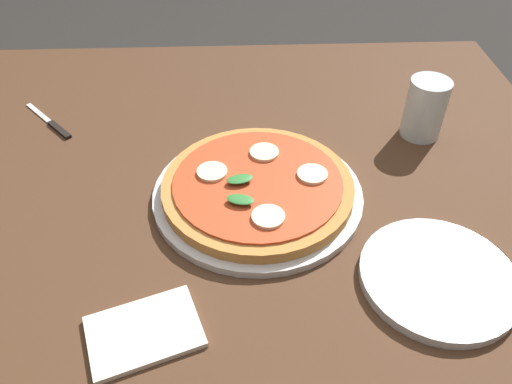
{
  "coord_description": "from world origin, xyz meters",
  "views": [
    {
      "loc": [
        -0.0,
        0.52,
        1.24
      ],
      "look_at": [
        -0.03,
        -0.06,
        0.73
      ],
      "focal_mm": 35.3,
      "sensor_mm": 36.0,
      "label": 1
    }
  ],
  "objects_px": {
    "serving_tray": "(256,194)",
    "knife": "(52,124)",
    "plate_white": "(436,277)",
    "napkin": "(142,332)",
    "dining_table": "(240,264)",
    "glass_cup": "(424,108)",
    "pizza": "(256,186)"
  },
  "relations": [
    {
      "from": "serving_tray",
      "to": "knife",
      "type": "height_order",
      "value": "serving_tray"
    },
    {
      "from": "knife",
      "to": "plate_white",
      "type": "bearing_deg",
      "value": 147.08
    },
    {
      "from": "napkin",
      "to": "knife",
      "type": "bearing_deg",
      "value": -63.62
    },
    {
      "from": "dining_table",
      "to": "plate_white",
      "type": "xyz_separation_m",
      "value": [
        -0.25,
        0.12,
        0.1
      ]
    },
    {
      "from": "plate_white",
      "to": "glass_cup",
      "type": "distance_m",
      "value": 0.34
    },
    {
      "from": "plate_white",
      "to": "knife",
      "type": "relative_size",
      "value": 1.63
    },
    {
      "from": "dining_table",
      "to": "serving_tray",
      "type": "height_order",
      "value": "serving_tray"
    },
    {
      "from": "dining_table",
      "to": "plate_white",
      "type": "distance_m",
      "value": 0.3
    },
    {
      "from": "serving_tray",
      "to": "napkin",
      "type": "bearing_deg",
      "value": 58.45
    },
    {
      "from": "pizza",
      "to": "plate_white",
      "type": "height_order",
      "value": "pizza"
    },
    {
      "from": "serving_tray",
      "to": "napkin",
      "type": "height_order",
      "value": "serving_tray"
    },
    {
      "from": "dining_table",
      "to": "serving_tray",
      "type": "relative_size",
      "value": 3.62
    },
    {
      "from": "plate_white",
      "to": "knife",
      "type": "height_order",
      "value": "plate_white"
    },
    {
      "from": "pizza",
      "to": "glass_cup",
      "type": "xyz_separation_m",
      "value": [
        -0.3,
        -0.16,
        0.03
      ]
    },
    {
      "from": "pizza",
      "to": "napkin",
      "type": "height_order",
      "value": "pizza"
    },
    {
      "from": "knife",
      "to": "glass_cup",
      "type": "xyz_separation_m",
      "value": [
        -0.66,
        0.05,
        0.05
      ]
    },
    {
      "from": "napkin",
      "to": "pizza",
      "type": "bearing_deg",
      "value": -121.7
    },
    {
      "from": "glass_cup",
      "to": "napkin",
      "type": "bearing_deg",
      "value": 41.66
    },
    {
      "from": "napkin",
      "to": "plate_white",
      "type": "bearing_deg",
      "value": -170.29
    },
    {
      "from": "plate_white",
      "to": "napkin",
      "type": "relative_size",
      "value": 1.56
    },
    {
      "from": "glass_cup",
      "to": "dining_table",
      "type": "bearing_deg",
      "value": 33.23
    },
    {
      "from": "dining_table",
      "to": "plate_white",
      "type": "relative_size",
      "value": 5.74
    },
    {
      "from": "napkin",
      "to": "glass_cup",
      "type": "xyz_separation_m",
      "value": [
        -0.44,
        -0.39,
        0.05
      ]
    },
    {
      "from": "plate_white",
      "to": "serving_tray",
      "type": "bearing_deg",
      "value": -37.4
    },
    {
      "from": "pizza",
      "to": "knife",
      "type": "bearing_deg",
      "value": -30.09
    },
    {
      "from": "serving_tray",
      "to": "pizza",
      "type": "relative_size",
      "value": 1.1
    },
    {
      "from": "pizza",
      "to": "plate_white",
      "type": "relative_size",
      "value": 1.43
    },
    {
      "from": "pizza",
      "to": "dining_table",
      "type": "bearing_deg",
      "value": 63.28
    },
    {
      "from": "serving_tray",
      "to": "napkin",
      "type": "distance_m",
      "value": 0.28
    },
    {
      "from": "dining_table",
      "to": "glass_cup",
      "type": "height_order",
      "value": "glass_cup"
    },
    {
      "from": "plate_white",
      "to": "knife",
      "type": "distance_m",
      "value": 0.71
    },
    {
      "from": "knife",
      "to": "pizza",
      "type": "bearing_deg",
      "value": 149.91
    }
  ]
}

